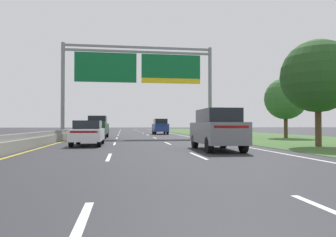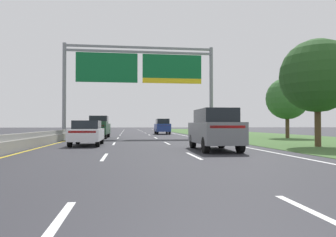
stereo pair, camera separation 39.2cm
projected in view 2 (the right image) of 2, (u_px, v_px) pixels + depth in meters
name	position (u px, v px, depth m)	size (l,w,h in m)	color
ground_plane	(135.00, 136.00, 37.27)	(220.00, 220.00, 0.00)	#2B2B30
lane_striping	(135.00, 136.00, 36.82)	(11.96, 106.00, 0.01)	white
grass_verge_right	(248.00, 135.00, 39.05)	(14.00, 110.00, 0.02)	#3D602D
median_barrier_concrete	(78.00, 133.00, 36.43)	(0.60, 110.00, 0.85)	gray
overhead_sign_gantry	(140.00, 72.00, 31.38)	(15.06, 0.42, 9.31)	gray
pickup_truck_darkgreen	(98.00, 127.00, 30.76)	(2.11, 5.44, 2.20)	#193D23
car_blue_right_lane_suv	(162.00, 126.00, 43.31)	(1.95, 4.72, 2.11)	navy
car_grey_right_lane_suv	(214.00, 129.00, 16.04)	(2.00, 4.74, 2.11)	slate
car_white_left_lane_sedan	(87.00, 133.00, 19.88)	(1.82, 4.40, 1.57)	silver
roadside_tree_near	(317.00, 76.00, 18.64)	(4.35, 4.35, 6.41)	#4C3823
roadside_tree_mid	(287.00, 99.00, 30.37)	(4.06, 4.06, 5.89)	#4C3823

